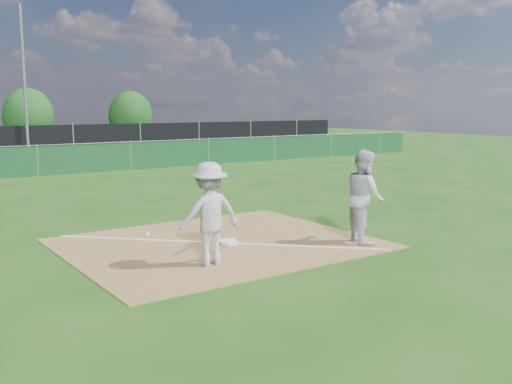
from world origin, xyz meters
TOP-DOWN VIEW (x-y plane):
  - ground at (0.00, 10.00)m, footprint 90.00×90.00m
  - infield_dirt at (0.00, 1.00)m, footprint 6.00×5.00m
  - foul_line at (0.00, 1.00)m, footprint 5.01×5.01m
  - green_fence at (0.00, 15.00)m, footprint 44.00×0.05m
  - light_pole at (1.50, 22.70)m, footprint 0.16×0.16m
  - first_base at (0.11, 0.80)m, footprint 0.45×0.45m
  - play_at_first at (-0.96, -0.30)m, footprint 1.87×0.78m
  - runner at (2.55, -0.63)m, footprint 1.03×1.15m
  - car_right at (5.48, 27.58)m, footprint 4.55×2.65m
  - tree_mid at (4.11, 33.14)m, footprint 3.45×3.45m
  - tree_right at (11.62, 32.98)m, footprint 3.36×3.36m

SIDE VIEW (x-z plane):
  - ground at x=0.00m, z-range 0.00..0.00m
  - infield_dirt at x=0.00m, z-range 0.00..0.02m
  - foul_line at x=0.00m, z-range 0.02..0.03m
  - first_base at x=0.11m, z-range 0.02..0.10m
  - green_fence at x=0.00m, z-range 0.00..1.20m
  - car_right at x=5.48m, z-range 0.01..1.25m
  - play_at_first at x=-0.96m, z-range 0.02..1.86m
  - runner at x=2.55m, z-range 0.00..1.94m
  - tree_right at x=11.62m, z-range 0.06..4.04m
  - tree_mid at x=4.11m, z-range 0.06..4.15m
  - light_pole at x=1.50m, z-range 0.00..8.00m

